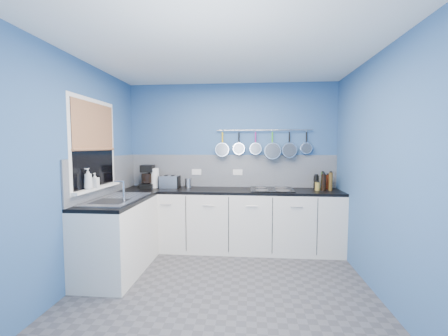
# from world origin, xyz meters

# --- Properties ---
(floor) EXTENTS (3.20, 3.00, 0.02)m
(floor) POSITION_xyz_m (0.00, 0.00, -0.01)
(floor) COLOR #47474C
(floor) RESTS_ON ground
(ceiling) EXTENTS (3.20, 3.00, 0.02)m
(ceiling) POSITION_xyz_m (0.00, 0.00, 2.51)
(ceiling) COLOR white
(ceiling) RESTS_ON ground
(wall_back) EXTENTS (3.20, 0.02, 2.50)m
(wall_back) POSITION_xyz_m (0.00, 1.51, 1.25)
(wall_back) COLOR #345A8E
(wall_back) RESTS_ON ground
(wall_front) EXTENTS (3.20, 0.02, 2.50)m
(wall_front) POSITION_xyz_m (0.00, -1.51, 1.25)
(wall_front) COLOR #345A8E
(wall_front) RESTS_ON ground
(wall_left) EXTENTS (0.02, 3.00, 2.50)m
(wall_left) POSITION_xyz_m (-1.61, 0.00, 1.25)
(wall_left) COLOR #345A8E
(wall_left) RESTS_ON ground
(wall_right) EXTENTS (0.02, 3.00, 2.50)m
(wall_right) POSITION_xyz_m (1.61, 0.00, 1.25)
(wall_right) COLOR #345A8E
(wall_right) RESTS_ON ground
(backsplash_back) EXTENTS (3.20, 0.02, 0.50)m
(backsplash_back) POSITION_xyz_m (0.00, 1.49, 1.15)
(backsplash_back) COLOR gray
(backsplash_back) RESTS_ON wall_back
(backsplash_left) EXTENTS (0.02, 1.80, 0.50)m
(backsplash_left) POSITION_xyz_m (-1.59, 0.60, 1.15)
(backsplash_left) COLOR gray
(backsplash_left) RESTS_ON wall_left
(cabinet_run_back) EXTENTS (3.20, 0.60, 0.86)m
(cabinet_run_back) POSITION_xyz_m (0.00, 1.20, 0.43)
(cabinet_run_back) COLOR silver
(cabinet_run_back) RESTS_ON ground
(worktop_back) EXTENTS (3.20, 0.60, 0.04)m
(worktop_back) POSITION_xyz_m (0.00, 1.20, 0.88)
(worktop_back) COLOR black
(worktop_back) RESTS_ON cabinet_run_back
(cabinet_run_left) EXTENTS (0.60, 1.20, 0.86)m
(cabinet_run_left) POSITION_xyz_m (-1.30, 0.30, 0.43)
(cabinet_run_left) COLOR silver
(cabinet_run_left) RESTS_ON ground
(worktop_left) EXTENTS (0.60, 1.20, 0.04)m
(worktop_left) POSITION_xyz_m (-1.30, 0.30, 0.88)
(worktop_left) COLOR black
(worktop_left) RESTS_ON cabinet_run_left
(window_frame) EXTENTS (0.01, 1.00, 1.10)m
(window_frame) POSITION_xyz_m (-1.58, 0.30, 1.55)
(window_frame) COLOR white
(window_frame) RESTS_ON wall_left
(window_glass) EXTENTS (0.01, 0.90, 1.00)m
(window_glass) POSITION_xyz_m (-1.57, 0.30, 1.55)
(window_glass) COLOR black
(window_glass) RESTS_ON wall_left
(bamboo_blind) EXTENTS (0.01, 0.90, 0.55)m
(bamboo_blind) POSITION_xyz_m (-1.56, 0.30, 1.77)
(bamboo_blind) COLOR #9F6848
(bamboo_blind) RESTS_ON wall_left
(window_sill) EXTENTS (0.10, 0.98, 0.03)m
(window_sill) POSITION_xyz_m (-1.55, 0.30, 1.04)
(window_sill) COLOR white
(window_sill) RESTS_ON wall_left
(sink_unit) EXTENTS (0.50, 0.95, 0.01)m
(sink_unit) POSITION_xyz_m (-1.30, 0.30, 0.90)
(sink_unit) COLOR silver
(sink_unit) RESTS_ON worktop_left
(mixer_tap) EXTENTS (0.12, 0.08, 0.26)m
(mixer_tap) POSITION_xyz_m (-1.14, 0.12, 1.03)
(mixer_tap) COLOR silver
(mixer_tap) RESTS_ON worktop_left
(socket_left) EXTENTS (0.15, 0.01, 0.09)m
(socket_left) POSITION_xyz_m (-0.55, 1.48, 1.13)
(socket_left) COLOR white
(socket_left) RESTS_ON backsplash_back
(socket_right) EXTENTS (0.15, 0.01, 0.09)m
(socket_right) POSITION_xyz_m (0.10, 1.48, 1.13)
(socket_right) COLOR white
(socket_right) RESTS_ON backsplash_back
(pot_rail) EXTENTS (1.45, 0.02, 0.02)m
(pot_rail) POSITION_xyz_m (0.50, 1.45, 1.78)
(pot_rail) COLOR silver
(pot_rail) RESTS_ON wall_back
(soap_bottle_a) EXTENTS (0.12, 0.12, 0.24)m
(soap_bottle_a) POSITION_xyz_m (-1.53, 0.07, 1.17)
(soap_bottle_a) COLOR white
(soap_bottle_a) RESTS_ON window_sill
(soap_bottle_b) EXTENTS (0.08, 0.08, 0.17)m
(soap_bottle_b) POSITION_xyz_m (-1.53, 0.21, 1.14)
(soap_bottle_b) COLOR white
(soap_bottle_b) RESTS_ON window_sill
(paper_towel) EXTENTS (0.13, 0.13, 0.30)m
(paper_towel) POSITION_xyz_m (-1.17, 1.28, 1.05)
(paper_towel) COLOR white
(paper_towel) RESTS_ON worktop_back
(coffee_maker) EXTENTS (0.21, 0.23, 0.35)m
(coffee_maker) POSITION_xyz_m (-1.27, 1.25, 1.08)
(coffee_maker) COLOR black
(coffee_maker) RESTS_ON worktop_back
(toaster) EXTENTS (0.29, 0.17, 0.18)m
(toaster) POSITION_xyz_m (-0.93, 1.28, 0.99)
(toaster) COLOR silver
(toaster) RESTS_ON worktop_back
(canister) EXTENTS (0.12, 0.12, 0.14)m
(canister) POSITION_xyz_m (-0.66, 1.33, 0.97)
(canister) COLOR silver
(canister) RESTS_ON worktop_back
(hob) EXTENTS (0.61, 0.54, 0.01)m
(hob) POSITION_xyz_m (0.61, 1.22, 0.91)
(hob) COLOR black
(hob) RESTS_ON worktop_back
(pan_0) EXTENTS (0.21, 0.09, 0.40)m
(pan_0) POSITION_xyz_m (-0.13, 1.44, 1.58)
(pan_0) COLOR silver
(pan_0) RESTS_ON pot_rail
(pan_1) EXTENTS (0.18, 0.07, 0.37)m
(pan_1) POSITION_xyz_m (0.12, 1.44, 1.59)
(pan_1) COLOR silver
(pan_1) RESTS_ON pot_rail
(pan_2) EXTENTS (0.18, 0.09, 0.37)m
(pan_2) POSITION_xyz_m (0.37, 1.44, 1.59)
(pan_2) COLOR silver
(pan_2) RESTS_ON pot_rail
(pan_3) EXTENTS (0.25, 0.11, 0.44)m
(pan_3) POSITION_xyz_m (0.63, 1.44, 1.56)
(pan_3) COLOR silver
(pan_3) RESTS_ON pot_rail
(pan_4) EXTENTS (0.23, 0.08, 0.42)m
(pan_4) POSITION_xyz_m (0.88, 1.44, 1.57)
(pan_4) COLOR silver
(pan_4) RESTS_ON pot_rail
(pan_5) EXTENTS (0.17, 0.05, 0.36)m
(pan_5) POSITION_xyz_m (1.14, 1.44, 1.60)
(pan_5) COLOR silver
(pan_5) RESTS_ON pot_rail
(condiment_0) EXTENTS (0.06, 0.06, 0.22)m
(condiment_0) POSITION_xyz_m (1.44, 1.33, 1.01)
(condiment_0) COLOR #4C190C
(condiment_0) RESTS_ON worktop_back
(condiment_1) EXTENTS (0.05, 0.05, 0.25)m
(condiment_1) POSITION_xyz_m (1.36, 1.33, 1.02)
(condiment_1) COLOR #265919
(condiment_1) RESTS_ON worktop_back
(condiment_2) EXTENTS (0.07, 0.07, 0.21)m
(condiment_2) POSITION_xyz_m (1.26, 1.31, 1.00)
(condiment_2) COLOR black
(condiment_2) RESTS_ON worktop_back
(condiment_3) EXTENTS (0.05, 0.05, 0.26)m
(condiment_3) POSITION_xyz_m (1.45, 1.23, 1.03)
(condiment_3) COLOR brown
(condiment_3) RESTS_ON worktop_back
(condiment_4) EXTENTS (0.07, 0.07, 0.23)m
(condiment_4) POSITION_xyz_m (1.34, 1.21, 1.02)
(condiment_4) COLOR black
(condiment_4) RESTS_ON worktop_back
(condiment_5) EXTENTS (0.07, 0.07, 0.12)m
(condiment_5) POSITION_xyz_m (1.26, 1.22, 0.96)
(condiment_5) COLOR olive
(condiment_5) RESTS_ON worktop_back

